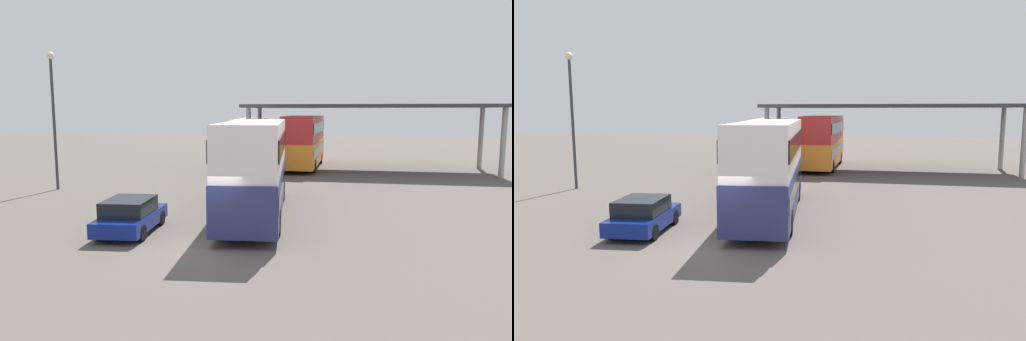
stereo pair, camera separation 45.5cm
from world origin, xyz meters
The scene contains 7 objects.
ground_plane centered at (0.00, 0.00, 0.00)m, with size 140.00×140.00×0.00m, color #5B524D.
double_decker_main centered at (1.00, 4.97, 2.30)m, with size 2.95×10.91×4.19m.
parked_hatchback centered at (-3.35, 1.26, 0.67)m, with size 1.94×3.84×1.35m.
double_decker_near_canopy centered at (-1.41, 20.30, 2.20)m, with size 3.36×11.59×4.00m.
double_decker_mid_row centered at (2.63, 22.21, 2.32)m, with size 3.34×10.22×4.24m.
depot_canopy centered at (7.60, 21.18, 4.80)m, with size 19.44×6.96×5.13m.
lamppost_tall centered at (-11.56, 9.73, 5.02)m, with size 0.44×0.44×8.01m.
Camera 1 is at (3.70, -14.72, 4.66)m, focal length 31.45 mm.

